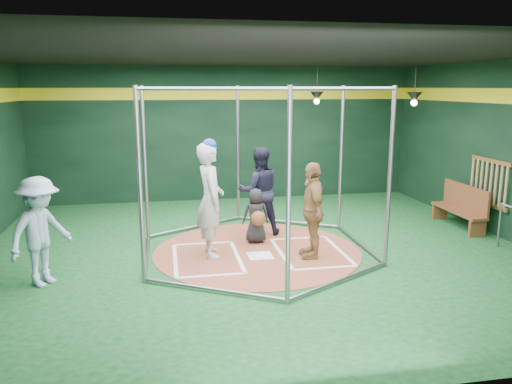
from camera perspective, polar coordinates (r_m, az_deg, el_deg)
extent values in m
cube|color=#0D3B17|center=(9.27, 0.11, -6.85)|extent=(10.00, 9.00, 0.02)
cube|color=black|center=(8.79, 0.12, 15.35)|extent=(10.00, 9.00, 0.02)
cube|color=black|center=(13.28, -3.49, 6.62)|extent=(10.00, 0.10, 3.50)
cube|color=black|center=(4.60, 10.53, -3.73)|extent=(10.00, 0.10, 3.50)
cube|color=black|center=(10.94, 26.88, 4.21)|extent=(0.10, 9.00, 3.50)
cube|color=gold|center=(13.20, -3.53, 11.15)|extent=(10.00, 0.01, 0.30)
cylinder|color=brown|center=(9.27, 0.11, -6.76)|extent=(3.80, 3.80, 0.01)
cube|color=white|center=(8.98, 0.47, -7.29)|extent=(0.43, 0.43, 0.01)
cube|color=white|center=(9.71, -6.09, -5.87)|extent=(1.10, 0.07, 0.01)
cube|color=white|center=(8.11, -5.13, -9.50)|extent=(1.10, 0.07, 0.01)
cube|color=white|center=(8.88, -9.22, -7.68)|extent=(0.07, 1.70, 0.01)
cube|color=white|center=(8.97, -2.12, -7.34)|extent=(0.07, 1.70, 0.01)
cube|color=white|center=(10.02, 4.84, -5.28)|extent=(1.10, 0.07, 0.01)
cube|color=white|center=(8.49, 7.90, -8.59)|extent=(1.10, 0.07, 0.01)
cube|color=white|center=(9.11, 2.90, -7.03)|extent=(0.07, 1.70, 0.01)
cube|color=white|center=(9.42, 9.47, -6.55)|extent=(0.07, 1.70, 0.01)
cylinder|color=gray|center=(10.53, 9.68, 3.70)|extent=(0.07, 0.07, 3.00)
cylinder|color=gray|center=(11.14, -2.07, 4.32)|extent=(0.07, 0.07, 3.00)
cylinder|color=gray|center=(9.89, -12.57, 3.07)|extent=(0.07, 0.07, 3.00)
cylinder|color=gray|center=(7.63, -13.11, 0.47)|extent=(0.07, 0.07, 3.00)
cylinder|color=gray|center=(6.69, 3.75, -0.83)|extent=(0.07, 0.07, 3.00)
cylinder|color=gray|center=(8.43, 15.03, 1.44)|extent=(0.07, 0.07, 3.00)
cylinder|color=gray|center=(10.68, 3.75, 11.77)|extent=(2.02, 1.20, 0.06)
cylinder|color=gray|center=(11.07, 3.54, -3.42)|extent=(2.02, 1.20, 0.06)
cylinder|color=gray|center=(10.37, -7.22, 11.70)|extent=(2.02, 1.20, 0.06)
cylinder|color=gray|center=(10.78, -6.81, -3.91)|extent=(2.02, 1.20, 0.06)
cylinder|color=gray|center=(8.63, -13.25, 11.45)|extent=(0.06, 2.30, 0.06)
cylinder|color=gray|center=(9.12, -12.38, -7.07)|extent=(0.06, 2.30, 0.06)
cylinder|color=gray|center=(6.93, -5.47, 11.67)|extent=(2.02, 1.20, 0.06)
cylinder|color=gray|center=(7.52, -5.02, -11.00)|extent=(2.02, 1.20, 0.06)
cylinder|color=gray|center=(7.38, 10.45, 11.54)|extent=(2.02, 1.20, 0.06)
cylinder|color=gray|center=(7.94, 9.66, -9.87)|extent=(2.02, 1.20, 0.06)
cylinder|color=gray|center=(9.35, 12.46, 11.50)|extent=(0.06, 2.30, 0.06)
cylinder|color=gray|center=(9.80, 11.70, -5.70)|extent=(0.06, 2.30, 0.06)
cube|color=brown|center=(11.25, 25.30, 3.25)|extent=(0.05, 1.25, 0.08)
cube|color=brown|center=(11.41, 24.90, -1.22)|extent=(0.05, 1.25, 0.08)
cylinder|color=tan|center=(10.88, 26.68, 0.45)|extent=(0.06, 0.06, 0.85)
cylinder|color=tan|center=(11.00, 26.19, 0.61)|extent=(0.06, 0.06, 0.85)
cylinder|color=tan|center=(11.12, 25.71, 0.77)|extent=(0.06, 0.06, 0.85)
cylinder|color=tan|center=(11.25, 25.25, 0.92)|extent=(0.06, 0.06, 0.85)
cylinder|color=tan|center=(11.37, 24.79, 1.08)|extent=(0.06, 0.06, 0.85)
cylinder|color=tan|center=(11.50, 24.35, 1.22)|extent=(0.06, 0.06, 0.85)
cylinder|color=tan|center=(11.63, 23.91, 1.37)|extent=(0.06, 0.06, 0.85)
cylinder|color=tan|center=(11.75, 23.48, 1.51)|extent=(0.06, 0.06, 0.85)
cone|color=black|center=(12.81, 6.96, 10.84)|extent=(0.34, 0.34, 0.22)
sphere|color=#FFD899|center=(12.81, 6.95, 10.26)|extent=(0.14, 0.14, 0.14)
cylinder|color=black|center=(12.81, 7.00, 12.40)|extent=(0.02, 0.02, 0.70)
cone|color=black|center=(12.02, 17.65, 10.31)|extent=(0.34, 0.34, 0.22)
sphere|color=#FFD899|center=(12.03, 17.61, 9.69)|extent=(0.14, 0.14, 0.14)
cylinder|color=black|center=(12.02, 17.76, 11.97)|extent=(0.02, 0.02, 0.70)
imported|color=#B9BAC0|center=(8.82, -5.25, -0.90)|extent=(0.52, 0.76, 2.02)
sphere|color=navy|center=(8.66, -5.37, 5.25)|extent=(0.26, 0.26, 0.26)
imported|color=tan|center=(8.79, 6.44, -2.07)|extent=(0.48, 1.02, 1.70)
imported|color=black|center=(9.63, -0.03, -2.71)|extent=(0.53, 0.35, 1.06)
sphere|color=brown|center=(9.39, 0.25, -3.03)|extent=(0.28, 0.28, 0.28)
imported|color=black|center=(10.09, 0.36, 0.10)|extent=(0.87, 0.68, 1.79)
imported|color=#96AEC6|center=(8.20, -23.44, -4.18)|extent=(1.15, 1.24, 1.68)
cube|color=brown|center=(11.56, 22.10, -1.98)|extent=(0.37, 1.59, 0.05)
cube|color=brown|center=(11.58, 22.83, -0.54)|extent=(0.05, 1.59, 0.53)
cube|color=brown|center=(11.04, 23.97, -3.81)|extent=(0.35, 0.07, 0.35)
cube|color=brown|center=(12.19, 20.26, -2.10)|extent=(0.35, 0.07, 0.35)
cylinder|color=gray|center=(10.47, 26.07, -3.41)|extent=(0.05, 0.05, 0.85)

